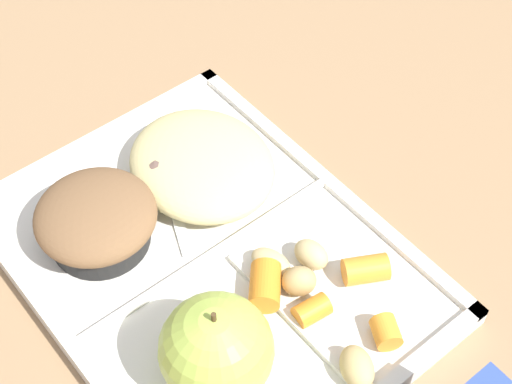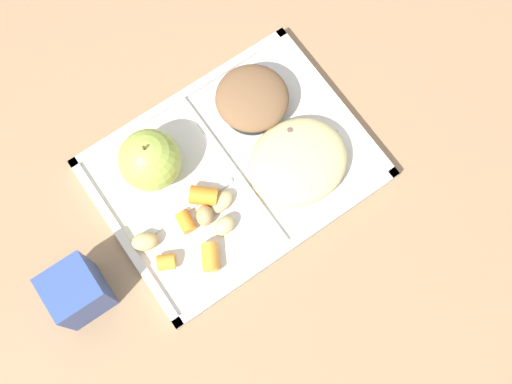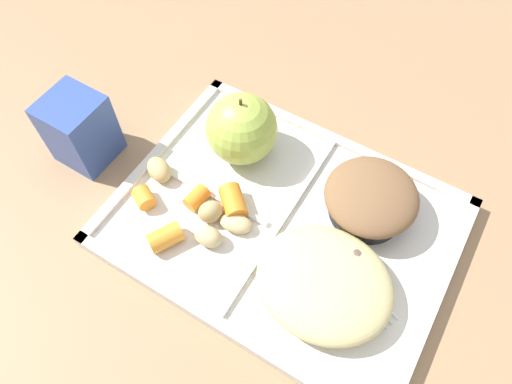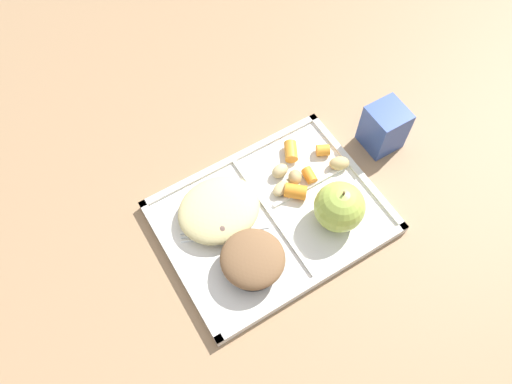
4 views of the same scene
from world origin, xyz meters
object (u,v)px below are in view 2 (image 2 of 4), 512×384
object	(u,v)px
plastic_fork	(293,144)
milk_carton	(77,292)
lunch_tray	(233,170)
bran_muffin	(252,100)
green_apple	(150,160)

from	to	relation	value
plastic_fork	milk_carton	bearing A→B (deg)	-177.81
lunch_tray	plastic_fork	size ratio (longest dim) A/B	2.57
bran_muffin	lunch_tray	bearing A→B (deg)	-141.02
green_apple	lunch_tray	bearing A→B (deg)	-33.74
bran_muffin	green_apple	bearing A→B (deg)	180.00
green_apple	plastic_fork	bearing A→B (deg)	-23.74
bran_muffin	milk_carton	size ratio (longest dim) A/B	1.14
milk_carton	bran_muffin	bearing A→B (deg)	16.00
lunch_tray	bran_muffin	world-z (taller)	bran_muffin
green_apple	plastic_fork	size ratio (longest dim) A/B	0.64
plastic_fork	milk_carton	xyz separation A→B (m)	(-0.34, -0.01, 0.03)
plastic_fork	milk_carton	world-z (taller)	milk_carton
green_apple	milk_carton	world-z (taller)	green_apple
green_apple	bran_muffin	world-z (taller)	green_apple
milk_carton	lunch_tray	bearing A→B (deg)	7.58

